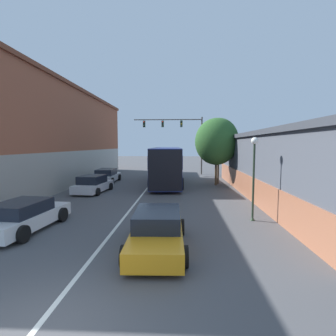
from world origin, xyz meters
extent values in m
cube|color=silver|center=(0.00, 16.10, 0.00)|extent=(0.14, 44.19, 0.01)
cube|color=#995138|center=(-10.61, 18.93, 4.47)|extent=(8.21, 29.87, 8.94)
cube|color=#9E998E|center=(-6.55, 18.93, 1.56)|extent=(0.24, 29.27, 3.13)
cube|color=brown|center=(-10.61, 18.93, 8.79)|extent=(8.54, 30.17, 0.30)
cube|color=#4C515B|center=(11.93, 13.89, 2.27)|extent=(8.86, 22.97, 4.55)
cube|color=#A86647|center=(7.55, 13.89, 0.80)|extent=(0.24, 22.51, 1.59)
cube|color=#393D44|center=(11.93, 13.89, 4.40)|extent=(9.21, 23.20, 0.30)
cube|color=navy|center=(1.48, 20.05, 1.81)|extent=(2.98, 11.39, 3.16)
cube|color=black|center=(1.48, 20.05, 2.38)|extent=(3.02, 11.17, 1.01)
cube|color=beige|center=(1.48, 20.05, 1.55)|extent=(3.02, 11.28, 0.32)
cube|color=black|center=(1.71, 14.42, 1.81)|extent=(2.48, 0.16, 3.04)
cylinder|color=black|center=(0.05, 23.50, 0.50)|extent=(0.34, 1.01, 1.00)
cylinder|color=black|center=(2.63, 23.60, 0.50)|extent=(0.34, 1.01, 1.00)
cylinder|color=black|center=(0.33, 16.50, 0.50)|extent=(0.34, 1.01, 1.00)
cylinder|color=black|center=(2.92, 16.60, 0.50)|extent=(0.34, 1.01, 1.00)
cube|color=orange|center=(2.05, 4.49, 0.47)|extent=(1.90, 4.60, 0.57)
cube|color=black|center=(2.04, 4.76, 1.04)|extent=(1.68, 2.41, 0.56)
cylinder|color=black|center=(1.10, 5.86, 0.34)|extent=(0.24, 0.68, 0.67)
cylinder|color=black|center=(2.90, 5.92, 0.34)|extent=(0.24, 0.68, 0.67)
cylinder|color=black|center=(1.20, 3.05, 0.34)|extent=(0.24, 0.68, 0.67)
cylinder|color=black|center=(3.00, 3.11, 0.34)|extent=(0.24, 0.68, 0.67)
cube|color=silver|center=(-3.83, 6.24, 0.48)|extent=(2.17, 4.62, 0.58)
cube|color=black|center=(-3.85, 6.01, 1.03)|extent=(1.84, 2.47, 0.52)
cylinder|color=black|center=(-4.63, 7.70, 0.34)|extent=(0.28, 0.69, 0.67)
cylinder|color=black|center=(-2.79, 7.54, 0.34)|extent=(0.28, 0.69, 0.67)
cylinder|color=black|center=(-3.03, 4.77, 0.34)|extent=(0.28, 0.69, 0.67)
cube|color=silver|center=(-3.92, 15.29, 0.44)|extent=(2.15, 4.25, 0.58)
cube|color=black|center=(-3.94, 15.09, 1.03)|extent=(1.80, 2.28, 0.60)
cylinder|color=black|center=(-4.68, 16.65, 0.28)|extent=(0.28, 0.58, 0.56)
cylinder|color=black|center=(-2.89, 16.46, 0.28)|extent=(0.28, 0.58, 0.56)
cylinder|color=black|center=(-4.94, 14.13, 0.28)|extent=(0.28, 0.58, 0.56)
cylinder|color=black|center=(-3.16, 13.94, 0.28)|extent=(0.28, 0.58, 0.56)
cube|color=silver|center=(-4.41, 20.73, 0.46)|extent=(1.75, 4.70, 0.57)
cube|color=black|center=(-4.41, 20.49, 1.04)|extent=(1.59, 2.45, 0.58)
cylinder|color=black|center=(-5.31, 22.17, 0.32)|extent=(0.23, 0.64, 0.64)
cylinder|color=black|center=(-3.54, 22.19, 0.32)|extent=(0.23, 0.64, 0.64)
cylinder|color=black|center=(-5.29, 19.27, 0.32)|extent=(0.23, 0.64, 0.64)
cylinder|color=black|center=(-3.51, 19.28, 0.32)|extent=(0.23, 0.64, 0.64)
cylinder|color=#514C47|center=(5.38, 28.19, 3.54)|extent=(0.18, 0.18, 7.07)
cylinder|color=#514C47|center=(1.18, 28.19, 6.77)|extent=(8.41, 0.12, 0.12)
cube|color=#234723|center=(2.86, 28.19, 6.25)|extent=(0.28, 0.24, 0.80)
sphere|color=black|center=(2.86, 28.04, 6.50)|extent=(0.18, 0.18, 0.18)
sphere|color=orange|center=(2.86, 28.04, 6.25)|extent=(0.18, 0.18, 0.18)
sphere|color=black|center=(2.86, 28.04, 6.01)|extent=(0.18, 0.18, 0.18)
cube|color=#234723|center=(0.55, 28.19, 6.25)|extent=(0.28, 0.24, 0.80)
sphere|color=red|center=(0.55, 28.04, 6.50)|extent=(0.18, 0.18, 0.18)
sphere|color=black|center=(0.55, 28.04, 6.25)|extent=(0.18, 0.18, 0.18)
sphere|color=black|center=(0.55, 28.04, 6.01)|extent=(0.18, 0.18, 0.18)
cube|color=#234723|center=(-1.77, 28.19, 6.25)|extent=(0.28, 0.24, 0.80)
sphere|color=red|center=(-1.77, 28.04, 6.50)|extent=(0.18, 0.18, 0.18)
sphere|color=black|center=(-1.77, 28.04, 6.25)|extent=(0.18, 0.18, 0.18)
sphere|color=black|center=(-1.77, 28.04, 6.01)|extent=(0.18, 0.18, 0.18)
cone|color=#233323|center=(6.36, 8.19, 0.10)|extent=(0.26, 0.26, 0.20)
cylinder|color=#233323|center=(6.36, 8.19, 1.87)|extent=(0.10, 0.10, 3.74)
sphere|color=white|center=(6.36, 8.19, 3.86)|extent=(0.34, 0.34, 0.34)
cylinder|color=#4C3823|center=(6.03, 19.44, 1.17)|extent=(0.19, 0.19, 2.33)
ellipsoid|color=#2D5B28|center=(6.03, 19.44, 3.97)|extent=(3.84, 3.45, 4.22)
cylinder|color=brown|center=(6.35, 20.33, 1.30)|extent=(0.19, 0.19, 2.61)
ellipsoid|color=#2D5B28|center=(6.35, 20.33, 4.16)|extent=(3.66, 3.29, 4.02)
camera|label=1|loc=(2.90, -4.47, 3.67)|focal=28.00mm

